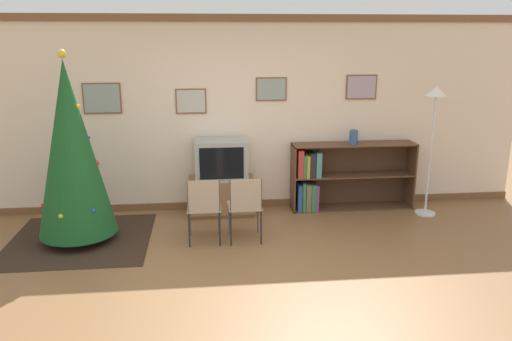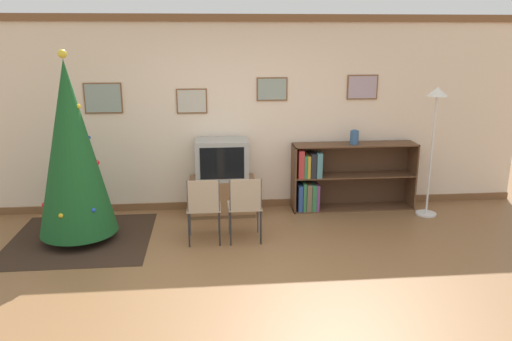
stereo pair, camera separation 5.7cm
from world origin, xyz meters
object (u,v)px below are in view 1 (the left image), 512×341
at_px(television, 221,159).
at_px(standing_lamp, 434,118).
at_px(vase, 353,137).
at_px(christmas_tree, 71,150).
at_px(bookshelf, 332,178).
at_px(tv_console, 222,196).
at_px(folding_chair_left, 204,206).
at_px(folding_chair_right, 245,205).

height_order(television, standing_lamp, standing_lamp).
distance_m(vase, standing_lamp, 1.08).
distance_m(christmas_tree, bookshelf, 3.51).
bearing_deg(television, tv_console, 90.00).
distance_m(tv_console, folding_chair_left, 1.07).
distance_m(christmas_tree, standing_lamp, 4.63).
xyz_separation_m(folding_chair_right, standing_lamp, (2.59, 0.71, 0.89)).
height_order(tv_console, vase, vase).
relative_size(christmas_tree, folding_chair_left, 2.77).
bearing_deg(standing_lamp, bookshelf, 163.15).
distance_m(christmas_tree, folding_chair_right, 2.14).
bearing_deg(folding_chair_right, bookshelf, 39.24).
bearing_deg(bookshelf, television, -177.34).
distance_m(christmas_tree, television, 1.95).
height_order(television, bookshelf, television).
height_order(bookshelf, vase, vase).
relative_size(television, standing_lamp, 0.40).
xyz_separation_m(television, standing_lamp, (2.84, -0.31, 0.57)).
bearing_deg(vase, tv_console, -178.93).
bearing_deg(tv_console, bookshelf, 2.57).
bearing_deg(christmas_tree, television, 23.07).
height_order(christmas_tree, folding_chair_left, christmas_tree).
height_order(folding_chair_right, standing_lamp, standing_lamp).
height_order(vase, standing_lamp, standing_lamp).
distance_m(tv_console, folding_chair_right, 1.07).
distance_m(tv_console, vase, 2.02).
bearing_deg(bookshelf, folding_chair_left, -149.16).
relative_size(bookshelf, vase, 8.76).
distance_m(television, bookshelf, 1.61).
bearing_deg(tv_console, vase, 1.07).
xyz_separation_m(tv_console, television, (0.00, -0.00, 0.53)).
bearing_deg(standing_lamp, tv_console, 173.76).
relative_size(tv_console, folding_chair_right, 1.10).
bearing_deg(vase, folding_chair_right, -146.81).
bearing_deg(tv_console, christmas_tree, -156.86).
bearing_deg(standing_lamp, folding_chair_left, -167.06).
height_order(christmas_tree, tv_console, christmas_tree).
bearing_deg(television, vase, 1.15).
height_order(television, vase, vase).
bearing_deg(television, folding_chair_right, -76.42).
bearing_deg(television, christmas_tree, -156.93).
height_order(tv_console, folding_chair_right, folding_chair_right).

